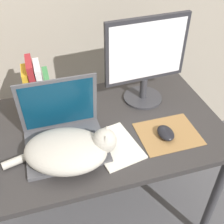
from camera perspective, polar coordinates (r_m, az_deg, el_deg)
desk at (r=1.35m, az=-4.93°, el=-5.91°), size 1.25×0.69×0.73m
laptop at (r=1.20m, az=-9.75°, el=-4.35°), size 0.33×0.27×0.28m
cat at (r=1.13m, az=-8.62°, el=-7.54°), size 0.46×0.34×0.13m
external_monitor at (r=1.35m, az=6.90°, el=10.75°), size 0.41×0.20×0.43m
mousepad at (r=1.29m, az=11.31°, el=-4.36°), size 0.27×0.22×0.00m
computer_mouse at (r=1.26m, az=10.85°, el=-4.20°), size 0.07×0.10×0.03m
book_row at (r=1.40m, az=-14.92°, el=5.01°), size 0.12×0.14×0.26m
notepad at (r=1.21m, az=0.66°, el=-6.85°), size 0.22×0.27×0.01m
webcam at (r=1.51m, az=-5.43°, el=5.72°), size 0.04×0.04×0.07m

